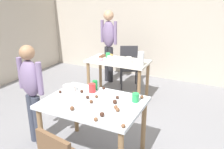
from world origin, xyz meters
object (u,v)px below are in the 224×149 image
dining_table_far (118,66)px  person_girl_near (31,88)px  mixing_bowl (70,88)px  chair_far_table (129,64)px  person_adult_far (109,40)px  dining_table_near (93,109)px  pitcher_far (141,59)px  soda_can (95,85)px

dining_table_far → person_girl_near: size_ratio=0.85×
mixing_bowl → chair_far_table: bearing=91.6°
person_girl_near → person_adult_far: person_adult_far is taller
dining_table_near → pitcher_far: bearing=88.9°
dining_table_far → mixing_bowl: (0.03, -1.58, 0.16)m
dining_table_far → person_girl_near: (-0.39, -1.82, 0.17)m
chair_far_table → pitcher_far: 1.03m
dining_table_near → person_girl_near: bearing=-173.4°
person_girl_near → mixing_bowl: bearing=30.4°
person_girl_near → pitcher_far: person_girl_near is taller
mixing_bowl → dining_table_far: bearing=91.0°
dining_table_far → chair_far_table: chair_far_table is taller
chair_far_table → person_adult_far: bearing=175.3°
dining_table_near → pitcher_far: size_ratio=4.66×
dining_table_near → chair_far_table: 2.43m
chair_far_table → pitcher_far: (0.53, -0.79, 0.38)m
mixing_bowl → dining_table_near: bearing=-18.4°
soda_can → dining_table_near: bearing=-63.7°
dining_table_far → mixing_bowl: bearing=-89.0°
chair_far_table → person_girl_near: size_ratio=0.64×
dining_table_near → soda_can: bearing=116.3°
person_adult_far → dining_table_far: bearing=-51.8°
mixing_bowl → soda_can: (0.28, 0.17, 0.03)m
person_girl_near → soda_can: 0.81m
chair_far_table → soda_can: bearing=-80.5°
chair_far_table → person_adult_far: (-0.51, 0.04, 0.47)m
dining_table_near → mixing_bowl: (-0.44, 0.15, 0.13)m
dining_table_far → dining_table_near: bearing=-74.9°
dining_table_near → person_girl_near: 0.87m
dining_table_near → person_adult_far: 2.63m
dining_table_near → person_adult_far: bearing=112.7°
person_girl_near → mixing_bowl: (0.42, 0.24, -0.02)m
dining_table_near → soda_can: 0.39m
chair_far_table → soda_can: soda_can is taller
dining_table_near → chair_far_table: size_ratio=1.32×
person_girl_near → soda_can: bearing=30.9°
dining_table_far → person_adult_far: person_adult_far is taller
person_adult_far → soda_can: size_ratio=13.15×
chair_far_table → mixing_bowl: bearing=-88.4°
chair_far_table → soda_can: (0.34, -2.05, 0.31)m
dining_table_far → soda_can: (0.31, -1.40, 0.18)m
dining_table_far → pitcher_far: bearing=-16.2°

